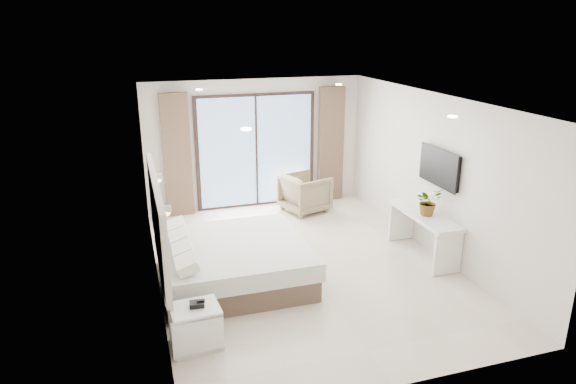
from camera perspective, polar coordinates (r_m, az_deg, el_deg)
name	(u,v)px	position (r m, az deg, el deg)	size (l,w,h in m)	color
ground	(303,265)	(8.50, 1.68, -8.10)	(6.20, 6.20, 0.00)	beige
room_shell	(278,162)	(8.52, -1.07, 3.38)	(4.62, 6.22, 2.72)	silver
bed	(232,262)	(7.90, -6.22, -7.74)	(2.20, 2.09, 0.75)	brown
nightstand	(196,327)	(6.54, -10.20, -14.51)	(0.61, 0.52, 0.53)	white
phone	(197,304)	(6.40, -10.09, -12.17)	(0.18, 0.14, 0.06)	black
console_desk	(424,225)	(8.88, 14.85, -3.55)	(0.50, 1.60, 0.77)	white
plant	(428,204)	(8.69, 15.30, -1.34)	(0.42, 0.46, 0.36)	#33662D
armchair	(305,191)	(10.70, 1.91, 0.09)	(0.85, 0.79, 0.87)	#847156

